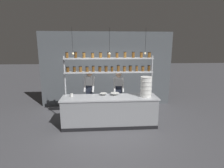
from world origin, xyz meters
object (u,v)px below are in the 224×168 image
prep_bowl_near_left (115,94)px  chef_left (90,91)px  spice_shelf_unit (109,66)px  container_stack (146,87)px  serving_cup_front (72,95)px  chef_center (118,91)px  prep_bowl_center_front (104,94)px

prep_bowl_near_left → chef_left: bearing=147.1°
spice_shelf_unit → prep_bowl_near_left: 0.88m
spice_shelf_unit → container_stack: (1.10, -0.37, -0.58)m
serving_cup_front → spice_shelf_unit: bearing=10.6°
chef_center → serving_cup_front: 1.65m
chef_left → chef_center: bearing=18.3°
chef_left → prep_bowl_center_front: chef_left is taller
chef_left → serving_cup_front: 0.78m
spice_shelf_unit → prep_bowl_center_front: (-0.18, -0.13, -0.86)m
container_stack → prep_bowl_near_left: (-0.92, 0.22, -0.27)m
spice_shelf_unit → prep_bowl_near_left: size_ratio=10.03×
container_stack → prep_bowl_center_front: bearing=169.3°
chef_left → prep_bowl_near_left: chef_left is taller
container_stack → serving_cup_front: bearing=176.0°
chef_left → container_stack: bearing=-9.4°
chef_left → prep_bowl_near_left: 0.97m
chef_center → prep_bowl_near_left: size_ratio=5.69×
prep_bowl_center_front → serving_cup_front: bearing=-175.1°
spice_shelf_unit → serving_cup_front: bearing=-169.4°
container_stack → chef_left: bearing=156.9°
spice_shelf_unit → prep_bowl_near_left: spice_shelf_unit is taller
container_stack → prep_bowl_center_front: (-1.28, 0.24, -0.28)m
container_stack → prep_bowl_near_left: container_stack is taller
spice_shelf_unit → prep_bowl_center_front: 0.89m
chef_left → serving_cup_front: (-0.52, -0.58, 0.01)m
prep_bowl_center_front → container_stack: bearing=-10.7°
container_stack → serving_cup_front: (-2.26, 0.16, -0.26)m
prep_bowl_near_left → spice_shelf_unit: bearing=137.7°
serving_cup_front → chef_center: bearing=23.7°
prep_bowl_near_left → serving_cup_front: (-1.33, -0.06, 0.01)m
chef_left → container_stack: size_ratio=2.69×
serving_cup_front → container_stack: bearing=-4.0°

